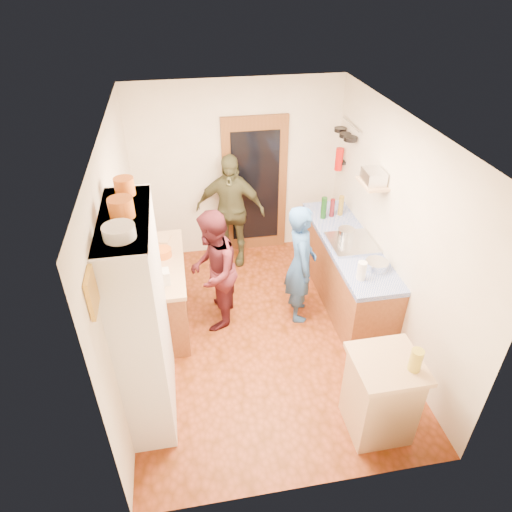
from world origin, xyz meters
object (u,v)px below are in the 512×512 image
object	(u,v)px
hutch_body	(142,321)
island_base	(380,397)
person_hob	(303,265)
person_left	(216,269)
right_counter_base	(345,272)
person_back	(231,211)

from	to	relation	value
hutch_body	island_base	size ratio (longest dim) A/B	2.56
person_hob	person_left	xyz separation A→B (m)	(-1.05, 0.10, -0.00)
right_counter_base	person_left	distance (m)	1.76
right_counter_base	person_left	world-z (taller)	person_left
island_base	person_left	size ratio (longest dim) A/B	0.55
right_counter_base	person_hob	size ratio (longest dim) A/B	1.41
right_counter_base	person_hob	world-z (taller)	person_hob
island_base	person_left	world-z (taller)	person_left
island_base	person_hob	size ratio (longest dim) A/B	0.55
island_base	person_left	distance (m)	2.33
island_base	person_hob	bearing A→B (deg)	99.68
island_base	person_hob	distance (m)	1.82
hutch_body	right_counter_base	world-z (taller)	hutch_body
person_left	person_back	world-z (taller)	person_back
hutch_body	person_hob	xyz separation A→B (m)	(1.84, 1.05, -0.32)
hutch_body	person_back	xyz separation A→B (m)	(1.15, 2.46, -0.25)
person_hob	person_left	world-z (taller)	person_hob
island_base	person_hob	xyz separation A→B (m)	(-0.30, 1.76, 0.35)
island_base	person_back	distance (m)	3.35
right_counter_base	island_base	distance (m)	2.04
right_counter_base	island_base	bearing A→B (deg)	-100.09
right_counter_base	island_base	xyz separation A→B (m)	(-0.36, -2.01, 0.01)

